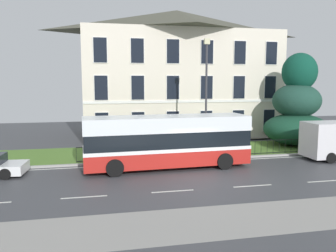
{
  "coord_description": "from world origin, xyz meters",
  "views": [
    {
      "loc": [
        -5.39,
        -16.89,
        5.06
      ],
      "look_at": [
        -0.92,
        4.42,
        2.24
      ],
      "focal_mm": 36.85,
      "sensor_mm": 36.0,
      "label": 1
    }
  ],
  "objects": [
    {
      "name": "ground_plane",
      "position": [
        0.0,
        1.02,
        -0.02
      ],
      "size": [
        60.0,
        56.0,
        0.18
      ],
      "color": "#3D3F43"
    },
    {
      "name": "georgian_townhouse",
      "position": [
        2.18,
        15.19,
        5.89
      ],
      "size": [
        17.47,
        9.63,
        11.48
      ],
      "color": "beige",
      "rests_on": "ground_plane"
    },
    {
      "name": "litter_bin",
      "position": [
        -2.26,
        4.95,
        0.72
      ],
      "size": [
        0.48,
        0.48,
        1.2
      ],
      "color": "black",
      "rests_on": "ground_plane"
    },
    {
      "name": "evergreen_tree",
      "position": [
        9.98,
        7.28,
        2.8
      ],
      "size": [
        5.03,
        5.03,
        7.14
      ],
      "color": "#423328",
      "rests_on": "ground_plane"
    },
    {
      "name": "street_lamp_post",
      "position": [
        1.91,
        5.37,
        4.5
      ],
      "size": [
        0.36,
        0.24,
        7.75
      ],
      "color": "#333338",
      "rests_on": "ground_plane"
    },
    {
      "name": "single_decker_bus",
      "position": [
        -1.36,
        2.53,
        1.62
      ],
      "size": [
        9.72,
        2.88,
        3.07
      ],
      "rotation": [
        0.0,
        0.0,
        0.04
      ],
      "color": "#B3201A",
      "rests_on": "ground_plane"
    },
    {
      "name": "iron_verge_railing",
      "position": [
        2.18,
        4.4,
        0.62
      ],
      "size": [
        17.66,
        0.04,
        0.97
      ],
      "color": "black",
      "rests_on": "ground_plane"
    }
  ]
}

